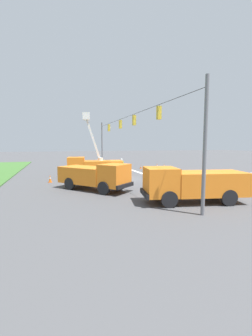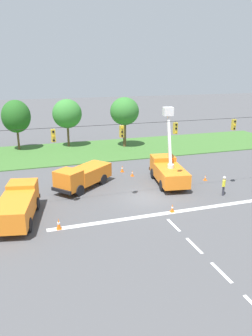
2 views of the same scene
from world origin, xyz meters
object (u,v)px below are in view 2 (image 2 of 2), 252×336
(road_worker, at_px, (224,185))
(traffic_cone_lane_edge_b, at_px, (59,224))
(tree_west, at_px, (16,116))
(traffic_cone_foreground_left, at_px, (170,170))
(traffic_cone_mid_left, at_px, (205,178))
(traffic_cone_far_left, at_px, (132,173))
(tree_centre, at_px, (67,114))
(traffic_cone_lane_edge_a, at_px, (122,169))
(utility_truck_bucket_lift, at_px, (168,170))
(traffic_cone_foreground_right, at_px, (172,208))
(utility_truck_support_near, at_px, (83,176))
(tree_east, at_px, (125,111))
(utility_truck_support_far, at_px, (18,205))

(road_worker, height_order, traffic_cone_lane_edge_b, road_worker)
(tree_west, xyz_separation_m, traffic_cone_lane_edge_b, (2.36, -24.91, -4.24))
(traffic_cone_foreground_left, bearing_deg, traffic_cone_mid_left, -54.99)
(tree_west, bearing_deg, traffic_cone_far_left, -54.21)
(tree_centre, height_order, traffic_cone_lane_edge_a, tree_centre)
(utility_truck_bucket_lift, relative_size, road_worker, 4.14)
(traffic_cone_foreground_left, xyz_separation_m, traffic_cone_mid_left, (2.30, -3.28, -0.09))
(traffic_cone_lane_edge_b, bearing_deg, traffic_cone_foreground_right, 0.88)
(tree_centre, bearing_deg, traffic_cone_mid_left, -59.84)
(utility_truck_support_near, distance_m, traffic_cone_foreground_right, 9.43)
(tree_centre, xyz_separation_m, road_worker, (10.28, -22.77, -3.72))
(tree_east, xyz_separation_m, utility_truck_bucket_lift, (-0.65, -15.84, -3.67))
(road_worker, bearing_deg, traffic_cone_lane_edge_b, -172.47)
(utility_truck_bucket_lift, relative_size, traffic_cone_mid_left, 12.62)
(traffic_cone_foreground_right, bearing_deg, road_worker, 17.16)
(tree_centre, relative_size, traffic_cone_foreground_left, 9.21)
(tree_east, bearing_deg, road_worker, -82.45)
(traffic_cone_lane_edge_a, bearing_deg, utility_truck_support_near, -144.49)
(utility_truck_support_far, distance_m, traffic_cone_lane_edge_a, 14.01)
(utility_truck_support_far, relative_size, traffic_cone_foreground_left, 9.37)
(utility_truck_support_near, height_order, traffic_cone_foreground_right, utility_truck_support_near)
(tree_east, height_order, traffic_cone_lane_edge_a, tree_east)
(utility_truck_support_near, distance_m, utility_truck_support_far, 7.86)
(tree_west, distance_m, utility_truck_support_near, 18.47)
(traffic_cone_lane_edge_a, bearing_deg, road_worker, -54.88)
(traffic_cone_far_left, bearing_deg, tree_east, 75.71)
(tree_east, distance_m, traffic_cone_foreground_left, 13.86)
(utility_truck_bucket_lift, height_order, traffic_cone_mid_left, utility_truck_bucket_lift)
(utility_truck_support_far, relative_size, traffic_cone_lane_edge_a, 9.27)
(traffic_cone_lane_edge_b, bearing_deg, utility_truck_support_far, 138.50)
(utility_truck_bucket_lift, relative_size, traffic_cone_lane_edge_b, 9.14)
(tree_west, distance_m, traffic_cone_mid_left, 26.27)
(utility_truck_support_near, bearing_deg, utility_truck_bucket_lift, -8.59)
(utility_truck_bucket_lift, xyz_separation_m, road_worker, (3.34, -4.45, -0.38))
(tree_centre, distance_m, traffic_cone_lane_edge_b, 25.47)
(tree_centre, relative_size, traffic_cone_mid_left, 11.63)
(tree_east, relative_size, road_worker, 3.96)
(tree_centre, height_order, traffic_cone_foreground_right, tree_centre)
(utility_truck_bucket_lift, height_order, traffic_cone_far_left, utility_truck_bucket_lift)
(tree_centre, height_order, traffic_cone_far_left, tree_centre)
(traffic_cone_lane_edge_b, relative_size, traffic_cone_far_left, 1.29)
(traffic_cone_foreground_left, bearing_deg, utility_truck_support_near, -170.70)
(road_worker, bearing_deg, tree_west, 126.58)
(tree_west, relative_size, traffic_cone_foreground_right, 10.58)
(utility_truck_support_far, relative_size, traffic_cone_mid_left, 11.82)
(utility_truck_bucket_lift, xyz_separation_m, utility_truck_support_near, (-8.17, 1.23, -0.18))
(utility_truck_bucket_lift, distance_m, utility_truck_support_far, 14.56)
(tree_centre, bearing_deg, traffic_cone_foreground_right, -79.76)
(traffic_cone_foreground_left, bearing_deg, utility_truck_bucket_lift, -120.23)
(traffic_cone_far_left, bearing_deg, utility_truck_bucket_lift, -50.07)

